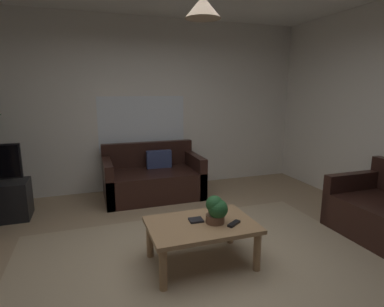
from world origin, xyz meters
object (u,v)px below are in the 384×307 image
(remote_on_table_0, at_px, (234,224))
(couch_under_window, at_px, (153,179))
(potted_plant_on_table, at_px, (216,209))
(pendant_lamp, at_px, (203,7))
(coffee_table, at_px, (201,229))
(remote_on_table_1, at_px, (216,216))
(book_on_table_0, at_px, (196,220))

(remote_on_table_0, bearing_deg, couch_under_window, -25.20)
(couch_under_window, distance_m, remote_on_table_0, 2.23)
(couch_under_window, bearing_deg, remote_on_table_0, -81.89)
(potted_plant_on_table, bearing_deg, pendant_lamp, 162.05)
(coffee_table, height_order, remote_on_table_1, remote_on_table_1)
(couch_under_window, distance_m, book_on_table_0, 2.02)
(remote_on_table_1, height_order, pendant_lamp, pendant_lamp)
(coffee_table, bearing_deg, remote_on_table_1, 26.29)
(remote_on_table_1, bearing_deg, book_on_table_0, 133.18)
(book_on_table_0, height_order, potted_plant_on_table, potted_plant_on_table)
(coffee_table, xyz_separation_m, potted_plant_on_table, (0.13, -0.04, 0.20))
(book_on_table_0, height_order, remote_on_table_1, remote_on_table_1)
(remote_on_table_1, bearing_deg, potted_plant_on_table, -169.32)
(couch_under_window, xyz_separation_m, pendant_lamp, (0.04, -2.07, 2.06))
(coffee_table, distance_m, potted_plant_on_table, 0.25)
(coffee_table, relative_size, remote_on_table_1, 6.34)
(coffee_table, xyz_separation_m, remote_on_table_1, (0.19, 0.09, 0.08))
(couch_under_window, xyz_separation_m, remote_on_table_0, (0.31, -2.20, 0.16))
(remote_on_table_0, xyz_separation_m, pendant_lamp, (-0.28, 0.13, 1.90))
(couch_under_window, distance_m, potted_plant_on_table, 2.14)
(book_on_table_0, relative_size, remote_on_table_0, 0.81)
(couch_under_window, distance_m, pendant_lamp, 2.92)
(couch_under_window, distance_m, remote_on_table_1, 2.00)
(remote_on_table_0, bearing_deg, potted_plant_on_table, 24.12)
(remote_on_table_1, relative_size, pendant_lamp, 0.29)
(potted_plant_on_table, relative_size, pendant_lamp, 0.48)
(pendant_lamp, bearing_deg, remote_on_table_1, 26.29)
(pendant_lamp, bearing_deg, coffee_table, -143.97)
(coffee_table, distance_m, remote_on_table_1, 0.23)
(remote_on_table_0, relative_size, potted_plant_on_table, 0.59)
(book_on_table_0, relative_size, remote_on_table_1, 0.81)
(book_on_table_0, bearing_deg, pendant_lamp, -59.52)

